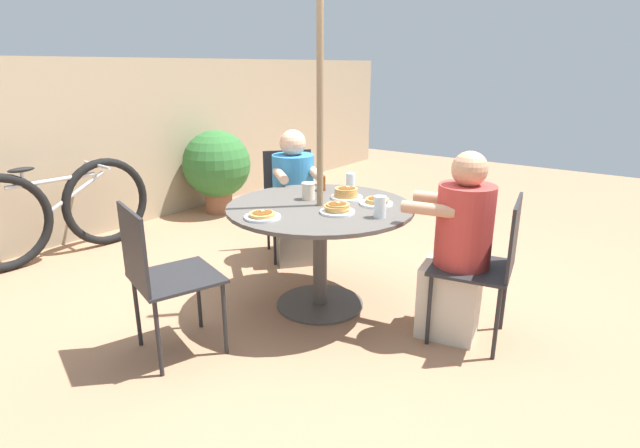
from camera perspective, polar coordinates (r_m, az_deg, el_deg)
ground_plane at (r=3.48m, az=0.00°, el=-9.17°), size 12.00×12.00×0.00m
back_fence at (r=5.19m, az=-24.52°, el=7.81°), size 10.00×0.06×1.65m
patio_table at (r=3.26m, az=0.00°, el=-0.11°), size 1.21×1.21×0.71m
umbrella_pole at (r=3.13m, az=0.00°, el=10.27°), size 0.04×0.04×2.34m
patio_chair_north at (r=3.01m, az=18.62°, el=-3.95°), size 0.51×0.51×0.88m
diner_north at (r=3.03m, az=15.42°, el=-3.34°), size 0.40×0.52×1.13m
patio_chair_east at (r=4.28m, az=-3.40°, el=3.28°), size 0.62×0.62×0.88m
diner_east at (r=4.12m, az=-2.95°, el=2.50°), size 0.58×0.60×1.09m
patio_chair_south at (r=2.84m, az=-17.81°, el=-5.16°), size 0.55×0.55×0.88m
pancake_plate_a at (r=2.96m, az=-6.60°, el=0.94°), size 0.22×0.22×0.05m
pancake_plate_b at (r=3.39m, az=3.03°, el=3.45°), size 0.22×0.22×0.08m
pancake_plate_c at (r=3.25m, az=6.46°, el=2.51°), size 0.22×0.22×0.05m
pancake_plate_d at (r=3.05m, az=1.99°, el=1.72°), size 0.22×0.22×0.07m
syrup_bottle at (r=3.60m, az=0.15°, el=4.77°), size 0.08×0.06×0.15m
coffee_cup at (r=3.36m, az=-1.34°, el=3.80°), size 0.09×0.09×0.11m
drinking_glass_a at (r=3.66m, az=3.51°, el=4.94°), size 0.07×0.07×0.11m
drinking_glass_b at (r=2.97m, az=6.87°, el=1.95°), size 0.07×0.07×0.13m
bicycle at (r=4.74m, az=-27.81°, el=1.32°), size 1.66×0.44×0.81m
potted_shrub at (r=5.61m, az=-11.71°, el=6.52°), size 0.74×0.74×0.91m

